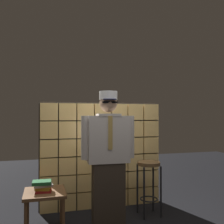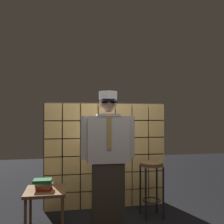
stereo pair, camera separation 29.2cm
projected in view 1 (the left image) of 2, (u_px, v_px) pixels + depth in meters
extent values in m
cube|color=#F2C672|center=(49.00, 204.00, 3.85)|extent=(0.27, 0.08, 0.27)
cube|color=#F2C672|center=(67.00, 202.00, 3.92)|extent=(0.27, 0.08, 0.27)
cube|color=#F2C672|center=(85.00, 200.00, 4.00)|extent=(0.27, 0.08, 0.27)
cube|color=#F2C672|center=(103.00, 199.00, 4.07)|extent=(0.27, 0.08, 0.27)
cube|color=#F2C672|center=(119.00, 197.00, 4.15)|extent=(0.27, 0.08, 0.27)
cube|color=#F2C672|center=(135.00, 196.00, 4.22)|extent=(0.27, 0.08, 0.27)
cube|color=#F2C672|center=(151.00, 194.00, 4.30)|extent=(0.27, 0.08, 0.27)
cube|color=#F2C672|center=(49.00, 185.00, 3.85)|extent=(0.27, 0.08, 0.27)
cube|color=#F2C672|center=(67.00, 184.00, 3.92)|extent=(0.27, 0.08, 0.27)
cube|color=#F2C672|center=(85.00, 183.00, 4.00)|extent=(0.27, 0.08, 0.27)
cube|color=#F2C672|center=(103.00, 181.00, 4.08)|extent=(0.27, 0.08, 0.27)
cube|color=#F2C672|center=(119.00, 180.00, 4.15)|extent=(0.27, 0.08, 0.27)
cube|color=#F2C672|center=(135.00, 179.00, 4.23)|extent=(0.27, 0.08, 0.27)
cube|color=#F2C672|center=(151.00, 178.00, 4.30)|extent=(0.27, 0.08, 0.27)
cube|color=#F2C672|center=(49.00, 167.00, 3.85)|extent=(0.27, 0.08, 0.27)
cube|color=#F2C672|center=(67.00, 166.00, 3.93)|extent=(0.27, 0.08, 0.27)
cube|color=#F2C672|center=(85.00, 165.00, 4.00)|extent=(0.27, 0.08, 0.27)
cube|color=#F2C672|center=(103.00, 164.00, 4.08)|extent=(0.27, 0.08, 0.27)
cube|color=#F2C672|center=(119.00, 163.00, 4.15)|extent=(0.27, 0.08, 0.27)
cube|color=#F2C672|center=(135.00, 162.00, 4.23)|extent=(0.27, 0.08, 0.27)
cube|color=#F2C672|center=(151.00, 161.00, 4.31)|extent=(0.27, 0.08, 0.27)
cube|color=#F2C672|center=(49.00, 148.00, 3.86)|extent=(0.27, 0.08, 0.27)
cube|color=#F2C672|center=(67.00, 148.00, 3.93)|extent=(0.27, 0.08, 0.27)
cube|color=#F2C672|center=(85.00, 147.00, 4.01)|extent=(0.27, 0.08, 0.27)
cube|color=#F2C672|center=(103.00, 147.00, 4.08)|extent=(0.27, 0.08, 0.27)
cube|color=#F2C672|center=(119.00, 146.00, 4.16)|extent=(0.27, 0.08, 0.27)
cube|color=#F2C672|center=(135.00, 145.00, 4.23)|extent=(0.27, 0.08, 0.27)
cube|color=#F2C672|center=(151.00, 145.00, 4.31)|extent=(0.27, 0.08, 0.27)
cube|color=#F2C672|center=(49.00, 130.00, 3.86)|extent=(0.27, 0.08, 0.27)
cube|color=#F2C672|center=(67.00, 130.00, 3.94)|extent=(0.27, 0.08, 0.27)
cube|color=#F2C672|center=(85.00, 130.00, 4.01)|extent=(0.27, 0.08, 0.27)
cube|color=#F2C672|center=(103.00, 129.00, 4.09)|extent=(0.27, 0.08, 0.27)
cube|color=#F2C672|center=(119.00, 129.00, 4.16)|extent=(0.27, 0.08, 0.27)
cube|color=#F2C672|center=(135.00, 129.00, 4.24)|extent=(0.27, 0.08, 0.27)
cube|color=#F2C672|center=(151.00, 129.00, 4.31)|extent=(0.27, 0.08, 0.27)
cube|color=#F2C672|center=(49.00, 112.00, 3.86)|extent=(0.27, 0.08, 0.27)
cube|color=#F2C672|center=(68.00, 112.00, 3.94)|extent=(0.27, 0.08, 0.27)
cube|color=#F2C672|center=(85.00, 112.00, 4.01)|extent=(0.27, 0.08, 0.27)
cube|color=#F2C672|center=(103.00, 112.00, 4.09)|extent=(0.27, 0.08, 0.27)
cube|color=#F2C672|center=(119.00, 112.00, 4.17)|extent=(0.27, 0.08, 0.27)
cube|color=#F2C672|center=(135.00, 112.00, 4.24)|extent=(0.27, 0.08, 0.27)
cube|color=#F2C672|center=(150.00, 112.00, 4.32)|extent=(0.27, 0.08, 0.27)
cube|color=#38332D|center=(102.00, 155.00, 4.13)|extent=(2.01, 0.02, 1.73)
cube|color=#382D23|center=(108.00, 195.00, 3.31)|extent=(0.43, 0.23, 0.87)
cube|color=silver|center=(108.00, 139.00, 3.32)|extent=(0.56, 0.26, 0.62)
cube|color=tan|center=(110.00, 133.00, 3.20)|extent=(0.06, 0.01, 0.43)
cube|color=silver|center=(108.00, 115.00, 3.32)|extent=(0.31, 0.26, 0.04)
sphere|color=tan|center=(108.00, 103.00, 3.32)|extent=(0.24, 0.24, 0.24)
ellipsoid|color=black|center=(109.00, 106.00, 3.27)|extent=(0.16, 0.09, 0.11)
cube|color=black|center=(110.00, 102.00, 3.22)|extent=(0.20, 0.02, 0.02)
cylinder|color=#191E47|center=(110.00, 99.00, 3.24)|extent=(0.18, 0.18, 0.01)
cylinder|color=white|center=(108.00, 96.00, 3.33)|extent=(0.24, 0.24, 0.11)
cylinder|color=silver|center=(130.00, 137.00, 3.39)|extent=(0.11, 0.11, 0.57)
cylinder|color=silver|center=(85.00, 138.00, 3.25)|extent=(0.11, 0.11, 0.57)
cylinder|color=brown|center=(149.00, 163.00, 3.76)|extent=(0.34, 0.34, 0.05)
torus|color=black|center=(149.00, 199.00, 3.75)|extent=(0.27, 0.27, 0.02)
cylinder|color=black|center=(144.00, 193.00, 3.59)|extent=(0.03, 0.03, 0.75)
cylinder|color=black|center=(161.00, 192.00, 3.66)|extent=(0.03, 0.03, 0.75)
cylinder|color=black|center=(137.00, 188.00, 3.84)|extent=(0.03, 0.03, 0.75)
cylinder|color=black|center=(153.00, 187.00, 3.91)|extent=(0.03, 0.03, 0.75)
cube|color=brown|center=(45.00, 193.00, 3.20)|extent=(0.52, 0.52, 0.04)
cylinder|color=brown|center=(25.00, 222.00, 2.93)|extent=(0.04, 0.04, 0.48)
cylinder|color=brown|center=(63.00, 218.00, 3.05)|extent=(0.04, 0.04, 0.48)
cylinder|color=brown|center=(28.00, 209.00, 3.35)|extent=(0.04, 0.04, 0.48)
cylinder|color=brown|center=(61.00, 206.00, 3.47)|extent=(0.04, 0.04, 0.48)
cube|color=maroon|center=(44.00, 191.00, 3.18)|extent=(0.20, 0.18, 0.03)
cube|color=olive|center=(43.00, 188.00, 3.17)|extent=(0.21, 0.17, 0.04)
cube|color=gray|center=(43.00, 185.00, 3.17)|extent=(0.24, 0.16, 0.03)
cube|color=#1E592D|center=(42.00, 183.00, 3.18)|extent=(0.24, 0.18, 0.04)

